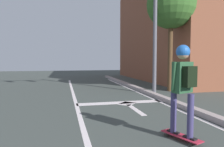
% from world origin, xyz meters
% --- Properties ---
extents(lane_line_center, '(0.12, 20.00, 0.01)m').
position_xyz_m(lane_line_center, '(0.50, 6.00, 0.00)').
color(lane_line_center, silver).
rests_on(lane_line_center, ground).
extents(lane_line_curbside, '(0.12, 20.00, 0.01)m').
position_xyz_m(lane_line_curbside, '(3.35, 6.00, 0.00)').
color(lane_line_curbside, silver).
rests_on(lane_line_curbside, ground).
extents(stop_bar, '(3.00, 0.40, 0.01)m').
position_xyz_m(stop_bar, '(2.00, 7.68, 0.00)').
color(stop_bar, silver).
rests_on(stop_bar, ground).
extents(lane_arrow_stem, '(0.16, 1.40, 0.01)m').
position_xyz_m(lane_arrow_stem, '(2.15, 6.62, 0.00)').
color(lane_arrow_stem, silver).
rests_on(lane_arrow_stem, ground).
extents(lane_arrow_head, '(0.71, 0.71, 0.01)m').
position_xyz_m(lane_arrow_head, '(2.15, 7.47, 0.00)').
color(lane_arrow_head, silver).
rests_on(lane_arrow_head, ground).
extents(curb_strip, '(0.24, 24.00, 0.14)m').
position_xyz_m(curb_strip, '(3.60, 6.00, 0.07)').
color(curb_strip, '#A39492').
rests_on(curb_strip, ground).
extents(skateboard, '(0.47, 0.82, 0.09)m').
position_xyz_m(skateboard, '(2.17, 4.22, 0.07)').
color(skateboard, '#B8273E').
rests_on(skateboard, ground).
extents(skater, '(0.43, 0.60, 1.63)m').
position_xyz_m(skater, '(2.17, 4.20, 1.12)').
color(skater, '#3D3866').
rests_on(skater, skateboard).
extents(roadside_tree, '(2.22, 2.22, 5.09)m').
position_xyz_m(roadside_tree, '(4.91, 9.71, 3.95)').
color(roadside_tree, brown).
rests_on(roadside_tree, ground).
extents(building_block, '(9.06, 11.59, 7.15)m').
position_xyz_m(building_block, '(10.03, 14.82, 3.57)').
color(building_block, brown).
rests_on(building_block, ground).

